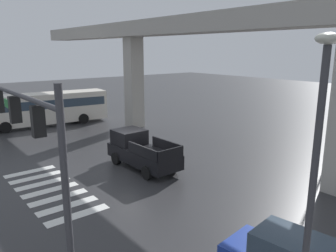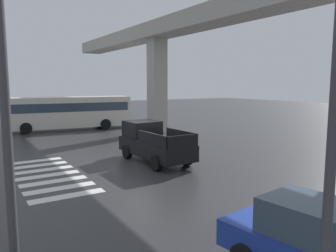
# 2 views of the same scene
# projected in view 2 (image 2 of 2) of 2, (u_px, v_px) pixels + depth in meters

# --- Properties ---
(ground_plane) EXTENTS (120.00, 120.00, 0.00)m
(ground_plane) POSITION_uv_depth(u_px,v_px,m) (145.00, 162.00, 17.67)
(ground_plane) COLOR #2D2D30
(crosswalk_stripes) EXTENTS (7.15, 2.80, 0.01)m
(crosswalk_stripes) POSITION_uv_depth(u_px,v_px,m) (48.00, 175.00, 15.04)
(crosswalk_stripes) COLOR silver
(crosswalk_stripes) RESTS_ON ground
(elevated_overpass) EXTENTS (51.82, 2.24, 9.18)m
(elevated_overpass) POSITION_uv_depth(u_px,v_px,m) (233.00, 23.00, 19.86)
(elevated_overpass) COLOR #ADA89E
(elevated_overpass) RESTS_ON ground
(pickup_truck) EXTENTS (5.14, 2.18, 2.08)m
(pickup_truck) POSITION_uv_depth(u_px,v_px,m) (153.00, 143.00, 17.80)
(pickup_truck) COLOR black
(pickup_truck) RESTS_ON ground
(city_bus) EXTENTS (3.72, 11.01, 2.99)m
(city_bus) POSITION_uv_depth(u_px,v_px,m) (69.00, 111.00, 29.97)
(city_bus) COLOR beige
(city_bus) RESTS_ON ground
(sedan_blue) EXTENTS (4.49, 2.37, 1.72)m
(sedan_blue) POSITION_uv_depth(u_px,v_px,m) (322.00, 245.00, 6.80)
(sedan_blue) COLOR #1E3899
(sedan_blue) RESTS_ON ground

